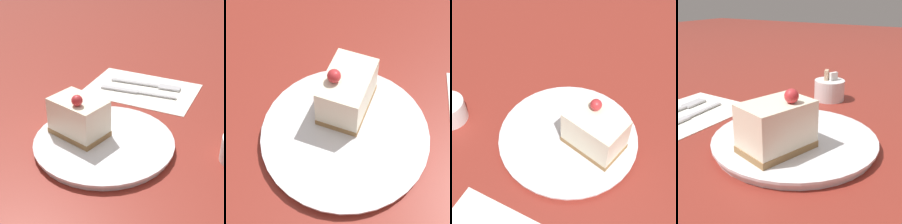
{
  "view_description": "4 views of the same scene",
  "coord_description": "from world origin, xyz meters",
  "views": [
    {
      "loc": [
        0.53,
        0.26,
        0.4
      ],
      "look_at": [
        -0.01,
        0.04,
        0.07
      ],
      "focal_mm": 60.0,
      "sensor_mm": 36.0,
      "label": 1
    },
    {
      "loc": [
        -0.01,
        0.33,
        0.5
      ],
      "look_at": [
        0.01,
        0.02,
        0.06
      ],
      "focal_mm": 60.0,
      "sensor_mm": 36.0,
      "label": 2
    },
    {
      "loc": [
        -0.33,
        -0.12,
        0.48
      ],
      "look_at": [
        0.02,
        0.04,
        0.05
      ],
      "focal_mm": 50.0,
      "sensor_mm": 36.0,
      "label": 3
    },
    {
      "loc": [
        0.23,
        -0.36,
        0.23
      ],
      "look_at": [
        -0.0,
        0.02,
        0.06
      ],
      "focal_mm": 50.0,
      "sensor_mm": 36.0,
      "label": 4
    }
  ],
  "objects": [
    {
      "name": "cake_slice",
      "position": [
        0.0,
        -0.02,
        0.05
      ],
      "size": [
        0.1,
        0.12,
        0.09
      ],
      "rotation": [
        0.0,
        0.0,
        -0.29
      ],
      "color": "#9E7547",
      "rests_on": "plate"
    },
    {
      "name": "plate",
      "position": [
        0.0,
        0.03,
        0.01
      ],
      "size": [
        0.26,
        0.26,
        0.01
      ],
      "color": "white",
      "rests_on": "ground_plane"
    },
    {
      "name": "ground_plane",
      "position": [
        0.0,
        0.0,
        0.0
      ],
      "size": [
        4.0,
        4.0,
        0.0
      ],
      "primitive_type": "plane",
      "color": "maroon"
    }
  ]
}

